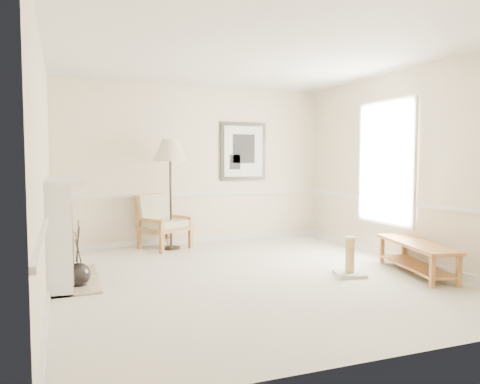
% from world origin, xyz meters
% --- Properties ---
extents(ground, '(5.50, 5.50, 0.00)m').
position_xyz_m(ground, '(0.00, 0.00, 0.00)').
color(ground, silver).
rests_on(ground, ground).
extents(room, '(5.04, 5.54, 2.92)m').
position_xyz_m(room, '(0.14, 0.08, 1.87)').
color(room, beige).
rests_on(room, ground).
extents(fireplace, '(0.64, 1.64, 1.31)m').
position_xyz_m(fireplace, '(-2.34, 0.60, 0.64)').
color(fireplace, white).
rests_on(fireplace, ground).
extents(floor_vase, '(0.28, 0.28, 0.83)m').
position_xyz_m(floor_vase, '(-2.15, 0.23, 0.15)').
color(floor_vase, black).
rests_on(floor_vase, ground).
extents(armchair, '(0.97, 1.00, 0.94)m').
position_xyz_m(armchair, '(-0.71, 2.42, 0.51)').
color(armchair, '#A35D34').
rests_on(armchair, ground).
extents(floor_lamp, '(0.62, 0.62, 1.89)m').
position_xyz_m(floor_lamp, '(-0.57, 2.25, 1.65)').
color(floor_lamp, black).
rests_on(floor_lamp, ground).
extents(bench, '(0.78, 1.57, 0.43)m').
position_xyz_m(bench, '(2.15, -0.67, 0.29)').
color(bench, '#A35D34').
rests_on(bench, ground).
extents(scratching_post, '(0.45, 0.45, 0.53)m').
position_xyz_m(scratching_post, '(1.24, -0.44, 0.17)').
color(scratching_post, beige).
rests_on(scratching_post, ground).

